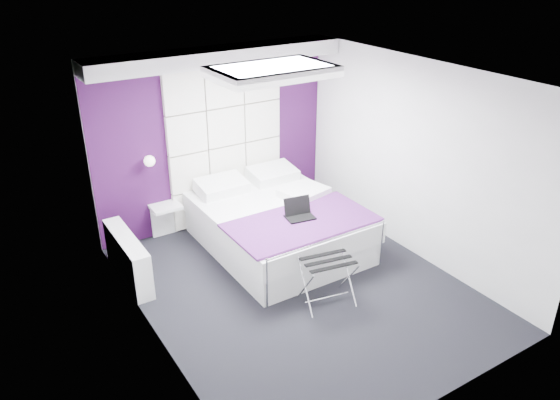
% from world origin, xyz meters
% --- Properties ---
extents(floor, '(4.40, 4.40, 0.00)m').
position_xyz_m(floor, '(0.00, 0.00, 0.00)').
color(floor, black).
rests_on(floor, ground).
extents(ceiling, '(4.40, 4.40, 0.00)m').
position_xyz_m(ceiling, '(0.00, 0.00, 2.60)').
color(ceiling, white).
rests_on(ceiling, wall_back).
extents(wall_back, '(3.60, 0.00, 3.60)m').
position_xyz_m(wall_back, '(0.00, 2.20, 1.30)').
color(wall_back, silver).
rests_on(wall_back, floor).
extents(wall_left, '(0.00, 4.40, 4.40)m').
position_xyz_m(wall_left, '(-1.80, 0.00, 1.30)').
color(wall_left, silver).
rests_on(wall_left, floor).
extents(wall_right, '(0.00, 4.40, 4.40)m').
position_xyz_m(wall_right, '(1.80, 0.00, 1.30)').
color(wall_right, silver).
rests_on(wall_right, floor).
extents(accent_wall, '(3.58, 0.02, 2.58)m').
position_xyz_m(accent_wall, '(0.00, 2.19, 1.30)').
color(accent_wall, '#340D3A').
rests_on(accent_wall, wall_back).
extents(soffit, '(3.58, 0.50, 0.20)m').
position_xyz_m(soffit, '(0.00, 1.95, 2.50)').
color(soffit, white).
rests_on(soffit, wall_back).
extents(headboard, '(1.80, 0.08, 2.30)m').
position_xyz_m(headboard, '(0.15, 2.14, 1.17)').
color(headboard, white).
rests_on(headboard, wall_back).
extents(skylight, '(1.36, 0.86, 0.12)m').
position_xyz_m(skylight, '(0.00, 0.60, 2.55)').
color(skylight, white).
rests_on(skylight, ceiling).
extents(wall_lamp, '(0.15, 0.15, 0.15)m').
position_xyz_m(wall_lamp, '(-1.05, 2.06, 1.22)').
color(wall_lamp, white).
rests_on(wall_lamp, wall_back).
extents(radiator, '(0.22, 1.20, 0.60)m').
position_xyz_m(radiator, '(-1.69, 1.30, 0.30)').
color(radiator, white).
rests_on(radiator, floor).
extents(bed, '(1.89, 2.28, 0.79)m').
position_xyz_m(bed, '(0.31, 1.01, 0.34)').
color(bed, white).
rests_on(bed, floor).
extents(nightstand, '(0.41, 0.32, 0.05)m').
position_xyz_m(nightstand, '(-0.89, 2.02, 0.50)').
color(nightstand, white).
rests_on(nightstand, wall_back).
extents(luggage_rack, '(0.58, 0.43, 0.57)m').
position_xyz_m(luggage_rack, '(0.11, -0.42, 0.29)').
color(luggage_rack, silver).
rests_on(luggage_rack, floor).
extents(laptop, '(0.36, 0.25, 0.26)m').
position_xyz_m(laptop, '(0.35, 0.55, 0.71)').
color(laptop, black).
rests_on(laptop, bed).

